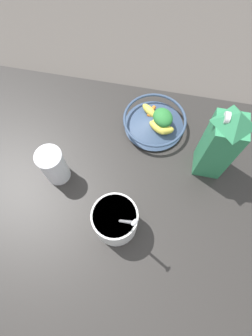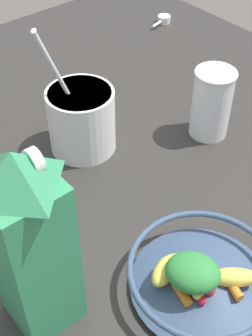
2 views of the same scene
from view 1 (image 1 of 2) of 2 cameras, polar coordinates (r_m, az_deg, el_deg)
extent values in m
plane|color=#4C4742|center=(0.90, -7.49, -12.87)|extent=(6.00, 6.00, 0.00)
cube|color=#2D2B28|center=(0.88, -7.66, -12.61)|extent=(1.15, 1.15, 0.04)
cylinder|color=#384C6B|center=(0.99, 6.03, 9.11)|extent=(0.12, 0.12, 0.01)
cone|color=#384C6B|center=(0.97, 6.17, 9.87)|extent=(0.22, 0.22, 0.04)
torus|color=#384C6B|center=(0.95, 6.28, 10.49)|extent=(0.23, 0.23, 0.01)
ellipsoid|color=#EFD64C|center=(0.94, 6.84, 8.70)|extent=(0.06, 0.08, 0.03)
ellipsoid|color=#EFD64C|center=(0.96, 7.32, 10.45)|extent=(0.06, 0.06, 0.03)
ellipsoid|color=#EFD64C|center=(0.98, 5.14, 12.32)|extent=(0.07, 0.07, 0.03)
ellipsoid|color=#EFD64C|center=(0.94, 8.57, 8.14)|extent=(0.05, 0.07, 0.03)
cylinder|color=orange|center=(0.96, 9.09, 9.83)|extent=(0.04, 0.02, 0.01)
cylinder|color=orange|center=(0.98, 5.54, 12.14)|extent=(0.05, 0.03, 0.01)
sphere|color=red|center=(0.94, 8.29, 8.22)|extent=(0.02, 0.02, 0.02)
sphere|color=red|center=(0.96, 7.47, 9.98)|extent=(0.02, 0.02, 0.02)
sphere|color=red|center=(0.98, 8.49, 11.16)|extent=(0.01, 0.01, 0.01)
sphere|color=red|center=(0.97, 7.37, 11.24)|extent=(0.02, 0.02, 0.02)
sphere|color=red|center=(0.95, 6.47, 9.42)|extent=(0.01, 0.01, 0.01)
ellipsoid|color=#2D7F38|center=(0.94, 8.03, 10.84)|extent=(0.10, 0.10, 0.04)
cube|color=#338C59|center=(0.84, 19.25, 4.21)|extent=(0.09, 0.09, 0.26)
pyramid|color=#338C59|center=(0.72, 23.01, 9.86)|extent=(0.09, 0.09, 0.05)
cylinder|color=white|center=(0.71, 21.09, 10.19)|extent=(0.03, 0.01, 0.03)
cylinder|color=white|center=(0.79, -2.33, -11.37)|extent=(0.13, 0.13, 0.13)
cylinder|color=white|center=(0.73, -2.49, -10.50)|extent=(0.12, 0.12, 0.02)
cylinder|color=silver|center=(0.68, -0.54, -11.48)|extent=(0.05, 0.07, 0.19)
ellipsoid|color=silver|center=(0.59, 1.88, -11.74)|extent=(0.02, 0.02, 0.01)
cylinder|color=white|center=(0.86, -15.44, 0.44)|extent=(0.08, 0.08, 0.15)
torus|color=white|center=(0.80, -16.67, 2.48)|extent=(0.08, 0.08, 0.01)
camera|label=2|loc=(0.87, 45.70, 39.17)|focal=50.00mm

